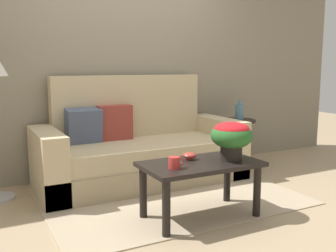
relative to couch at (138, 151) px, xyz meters
name	(u,v)px	position (x,y,z in m)	size (l,w,h in m)	color
ground_plane	(175,200)	(0.05, -0.74, -0.34)	(14.00, 14.00, 0.00)	tan
wall_back	(125,50)	(0.05, 0.49, 1.10)	(6.40, 0.12, 2.88)	gray
area_rug	(168,196)	(0.05, -0.61, -0.33)	(2.36, 1.72, 0.01)	tan
couch	(138,151)	(0.00, 0.00, 0.00)	(2.21, 0.92, 1.15)	tan
coffee_table	(201,172)	(0.04, -1.20, 0.06)	(0.97, 0.54, 0.48)	black
side_table	(237,134)	(1.38, 0.05, 0.07)	(0.45, 0.45, 0.59)	black
potted_plant	(232,136)	(0.31, -1.26, 0.34)	(0.35, 0.35, 0.32)	black
coffee_mug	(175,163)	(-0.24, -1.28, 0.18)	(0.13, 0.09, 0.09)	red
snack_bowl	(190,156)	(0.01, -1.08, 0.17)	(0.12, 0.12, 0.06)	#B2382D
table_vase	(240,112)	(1.39, 0.03, 0.35)	(0.11, 0.11, 0.25)	slate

